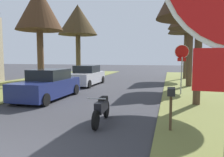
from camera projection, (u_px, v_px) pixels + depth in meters
stop_sign_far at (182, 59)px, 12.61m from camera, size 0.81×0.76×2.90m
street_tree_right_mid_b at (191, 10)px, 15.87m from camera, size 3.28×3.28×7.10m
street_tree_right_far at (186, 18)px, 21.67m from camera, size 3.54×3.54×7.76m
street_tree_left_mid_b at (39, 9)px, 16.90m from camera, size 3.65×3.65×7.69m
street_tree_left_far at (78, 21)px, 22.47m from camera, size 4.05×4.05×7.60m
parked_sedan_navy at (48, 85)px, 11.62m from camera, size 1.95×4.41×1.57m
parked_sedan_silver at (86, 76)px, 17.42m from camera, size 1.95×4.41×1.57m
parked_motorcycle at (102, 109)px, 7.32m from camera, size 0.60×2.05×0.97m
curbside_mailbox at (171, 97)px, 6.37m from camera, size 0.22×0.44×1.27m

